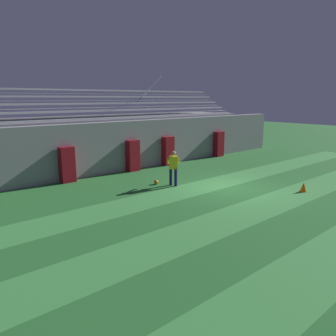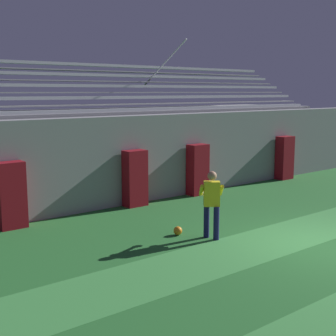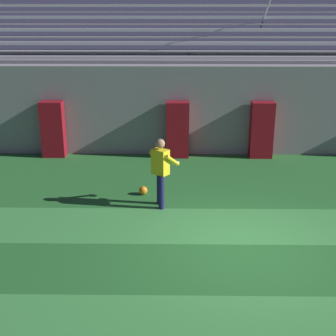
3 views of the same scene
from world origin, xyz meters
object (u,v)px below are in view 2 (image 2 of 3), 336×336
Objects in this scene: goalkeeper at (212,200)px; padding_pillar_far_left at (11,195)px; soccer_ball at (178,231)px; padding_pillar_gate_right at (198,170)px; padding_pillar_far_right at (285,158)px; padding_pillar_gate_left at (135,178)px.

padding_pillar_far_left is at bearing 131.98° from goalkeeper.
padding_pillar_far_left is 4.45m from soccer_ball.
padding_pillar_far_right is at bearing 0.00° from padding_pillar_gate_right.
padding_pillar_gate_right and padding_pillar_far_right have the same top height.
padding_pillar_gate_left is at bearing 0.00° from padding_pillar_far_left.
padding_pillar_gate_left and padding_pillar_gate_right have the same top height.
padding_pillar_gate_left is at bearing 180.00° from padding_pillar_gate_right.
padding_pillar_far_right is at bearing 26.45° from goalkeeper.
padding_pillar_far_left is at bearing 180.00° from padding_pillar_gate_left.
padding_pillar_far_left is 5.22m from goalkeeper.
padding_pillar_gate_right is 4.80m from soccer_ball.
padding_pillar_far_right is (7.39, 0.00, 0.00)m from padding_pillar_gate_left.
padding_pillar_gate_right and padding_pillar_far_left have the same top height.
soccer_ball is (-0.89, -3.18, -0.77)m from padding_pillar_gate_left.
padding_pillar_gate_right is at bearing 180.00° from padding_pillar_far_right.
soccer_ball is at bearing -159.01° from padding_pillar_far_right.
padding_pillar_gate_left is 1.00× the size of padding_pillar_far_left.
padding_pillar_gate_right is (2.62, 0.00, 0.00)m from padding_pillar_gate_left.
padding_pillar_gate_left is at bearing 74.42° from soccer_ball.
padding_pillar_far_right reaches higher than goalkeeper.
padding_pillar_gate_right is at bearing 42.14° from soccer_ball.
padding_pillar_far_left is 1.05× the size of goalkeeper.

